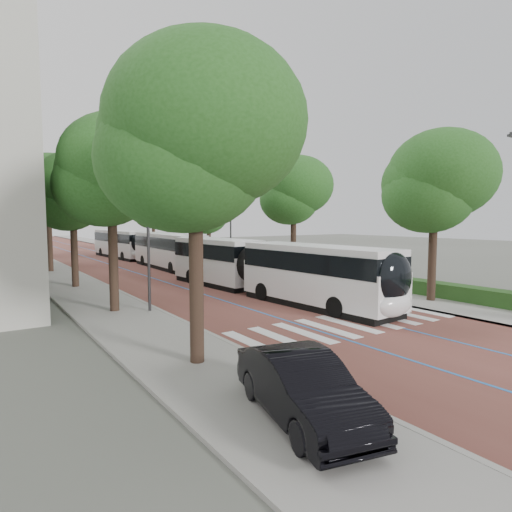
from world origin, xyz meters
The scene contains 18 objects.
ground centered at (0.00, 0.00, 0.00)m, with size 160.00×160.00×0.00m, color #51544C.
road centered at (0.00, 40.00, 0.01)m, with size 11.00×140.00×0.02m, color brown.
sidewalk_left centered at (-7.50, 40.00, 0.06)m, with size 4.00×140.00×0.12m, color gray.
sidewalk_right centered at (7.50, 40.00, 0.06)m, with size 4.00×140.00×0.12m, color gray.
kerb_left centered at (-5.60, 40.00, 0.06)m, with size 0.20×140.00×0.14m, color gray.
kerb_right centered at (5.60, 40.00, 0.06)m, with size 0.20×140.00×0.14m, color gray.
zebra_crossing centered at (0.20, 1.00, 0.03)m, with size 10.55×3.60×0.01m.
lane_line_left centered at (-1.60, 40.00, 0.02)m, with size 0.12×126.00×0.01m, color #2366B3.
lane_line_right centered at (1.60, 40.00, 0.02)m, with size 0.12×126.00×0.01m, color #2366B3.
hedge centered at (9.10, 0.00, 0.52)m, with size 1.20×14.00×0.80m, color #214919.
streetlight_far centered at (6.62, 22.00, 4.82)m, with size 1.82×0.20×8.00m.
lamp_post_left centered at (-6.10, 8.00, 4.12)m, with size 0.14×0.14×8.00m, color #323234.
trees_left centered at (-7.50, 24.17, 6.64)m, with size 6.17×60.62×9.45m.
trees_right centered at (7.70, 20.94, 6.00)m, with size 5.72×47.50×8.82m.
lead_bus centered at (1.38, 8.41, 1.63)m, with size 3.81×18.53×3.20m.
bus_queued_0 centered at (1.97, 24.63, 1.62)m, with size 2.81×12.45×3.20m.
bus_queued_1 centered at (1.67, 37.96, 1.62)m, with size 3.23×12.52×3.20m.
parked_car centered at (-7.29, -4.80, 0.86)m, with size 1.57×4.51×1.49m, color black.
Camera 1 is at (-13.28, -11.83, 4.58)m, focal length 30.00 mm.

